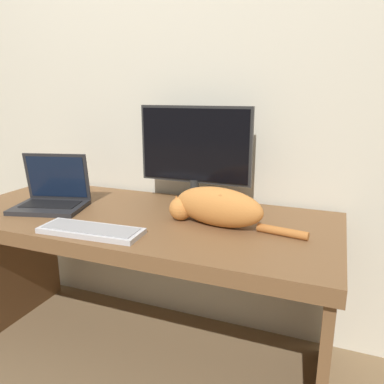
# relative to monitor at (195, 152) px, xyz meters

# --- Properties ---
(wall_back) EXTENTS (6.40, 0.06, 2.60)m
(wall_back) POSITION_rel_monitor_xyz_m (-0.17, 0.18, 0.34)
(wall_back) COLOR beige
(wall_back) RESTS_ON ground_plane
(desk) EXTENTS (1.69, 0.73, 0.71)m
(desk) POSITION_rel_monitor_xyz_m (-0.17, -0.25, -0.39)
(desk) COLOR brown
(desk) RESTS_ON ground_plane
(monitor) EXTENTS (0.54, 0.17, 0.46)m
(monitor) POSITION_rel_monitor_xyz_m (0.00, 0.00, 0.00)
(monitor) COLOR #282828
(monitor) RESTS_ON desk
(laptop) EXTENTS (0.36, 0.30, 0.24)m
(laptop) POSITION_rel_monitor_xyz_m (-0.59, -0.29, -0.20)
(laptop) COLOR #232326
(laptop) RESTS_ON desk
(external_keyboard) EXTENTS (0.41, 0.16, 0.02)m
(external_keyboard) POSITION_rel_monitor_xyz_m (-0.23, -0.51, -0.24)
(external_keyboard) COLOR #BCBCC1
(external_keyboard) RESTS_ON desk
(cat) EXTENTS (0.57, 0.19, 0.16)m
(cat) POSITION_rel_monitor_xyz_m (0.19, -0.25, -0.17)
(cat) COLOR #C67A38
(cat) RESTS_ON desk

